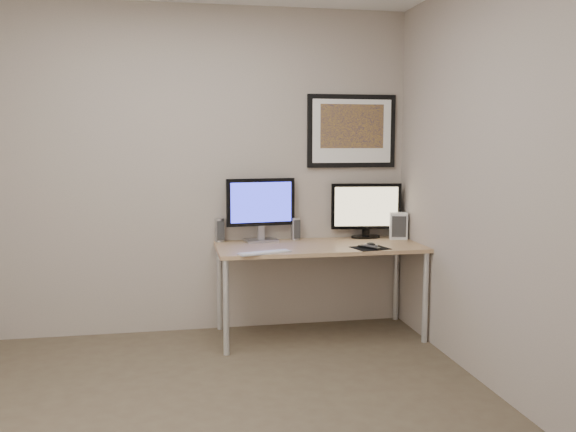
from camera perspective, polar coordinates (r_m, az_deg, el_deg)
name	(u,v)px	position (r m, az deg, el deg)	size (l,w,h in m)	color
floor	(199,422)	(3.57, -8.30, -18.50)	(3.60, 3.60, 0.00)	brown
room	(191,122)	(3.68, -9.04, 8.65)	(3.60, 3.60, 3.60)	white
desk	(319,253)	(4.78, 2.94, -3.50)	(1.60, 0.70, 0.73)	#9A7F4A
framed_art	(352,131)	(5.12, 5.97, 7.92)	(0.75, 0.04, 0.60)	black
monitor_large	(261,207)	(4.90, -2.56, 0.87)	(0.56, 0.21, 0.51)	#ABACB0
monitor_tv	(366,209)	(5.12, 7.31, 0.65)	(0.58, 0.17, 0.46)	black
speaker_left	(220,230)	(4.94, -6.40, -1.32)	(0.08, 0.08, 0.19)	#ABACB0
speaker_right	(295,229)	(5.01, 0.67, -1.20)	(0.07, 0.07, 0.18)	#ABACB0
keyboard	(265,253)	(4.40, -2.20, -3.44)	(0.39, 0.10, 0.01)	silver
mousepad	(370,248)	(4.66, 7.71, -2.99)	(0.25, 0.22, 0.00)	black
mouse	(371,245)	(4.70, 7.78, -2.66)	(0.06, 0.10, 0.03)	black
remote	(369,247)	(4.63, 7.62, -2.92)	(0.05, 0.19, 0.02)	black
fan_unit	(398,226)	(5.14, 10.29, -0.90)	(0.14, 0.11, 0.22)	silver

